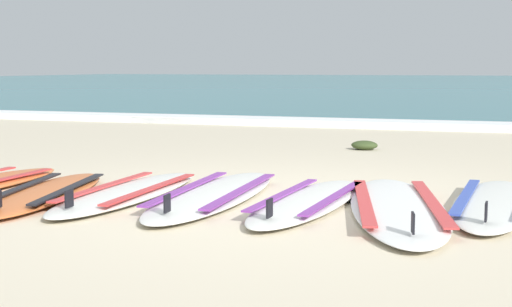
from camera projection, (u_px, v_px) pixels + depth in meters
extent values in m
plane|color=beige|center=(274.00, 204.00, 5.29)|extent=(80.00, 80.00, 0.00)
cube|color=teal|center=(491.00, 83.00, 39.45)|extent=(80.00, 60.00, 0.10)
cube|color=white|center=(411.00, 125.00, 11.68)|extent=(80.00, 0.77, 0.11)
ellipsoid|color=orange|center=(46.00, 193.00, 5.53)|extent=(0.93, 2.05, 0.07)
cube|color=black|center=(22.00, 187.00, 5.54)|extent=(0.38, 1.37, 0.01)
cube|color=black|center=(69.00, 188.00, 5.50)|extent=(0.38, 1.37, 0.01)
ellipsoid|color=silver|center=(128.00, 193.00, 5.55)|extent=(0.59, 2.09, 0.07)
cube|color=#D13838|center=(105.00, 186.00, 5.60)|extent=(0.12, 1.45, 0.01)
cube|color=#D13838|center=(152.00, 188.00, 5.49)|extent=(0.12, 1.45, 0.01)
cube|color=black|center=(69.00, 199.00, 4.77)|extent=(0.01, 0.09, 0.11)
ellipsoid|color=silver|center=(214.00, 194.00, 5.47)|extent=(0.71, 2.31, 0.07)
cube|color=purple|center=(188.00, 188.00, 5.52)|extent=(0.18, 1.59, 0.01)
cube|color=purple|center=(242.00, 190.00, 5.41)|extent=(0.18, 1.59, 0.01)
cube|color=black|center=(167.00, 203.00, 4.61)|extent=(0.02, 0.09, 0.11)
ellipsoid|color=silver|center=(308.00, 201.00, 5.18)|extent=(0.55, 2.00, 0.07)
cube|color=purple|center=(283.00, 194.00, 5.24)|extent=(0.11, 1.39, 0.01)
cube|color=purple|center=(334.00, 197.00, 5.12)|extent=(0.11, 1.39, 0.01)
cube|color=black|center=(269.00, 208.00, 4.46)|extent=(0.01, 0.09, 0.11)
ellipsoid|color=white|center=(397.00, 207.00, 4.98)|extent=(1.16, 2.50, 0.07)
cube|color=#D13838|center=(364.00, 200.00, 5.00)|extent=(0.48, 1.67, 0.01)
cube|color=#D13838|center=(431.00, 201.00, 4.95)|extent=(0.48, 1.67, 0.01)
cube|color=black|center=(413.00, 223.00, 4.04)|extent=(0.03, 0.09, 0.11)
ellipsoid|color=silver|center=(494.00, 203.00, 5.12)|extent=(0.57, 2.10, 0.07)
cube|color=#334CB2|center=(466.00, 196.00, 5.18)|extent=(0.11, 1.46, 0.01)
cube|color=black|center=(486.00, 212.00, 4.35)|extent=(0.01, 0.09, 0.11)
ellipsoid|color=#384723|center=(364.00, 145.00, 8.69)|extent=(0.30, 0.24, 0.11)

